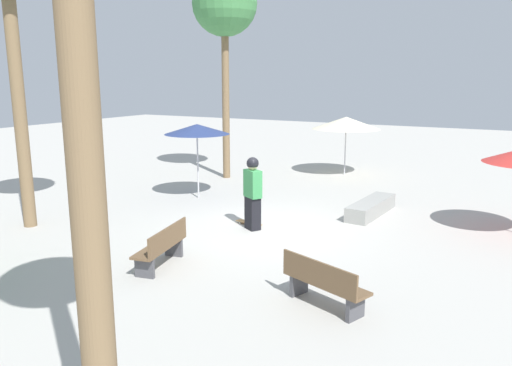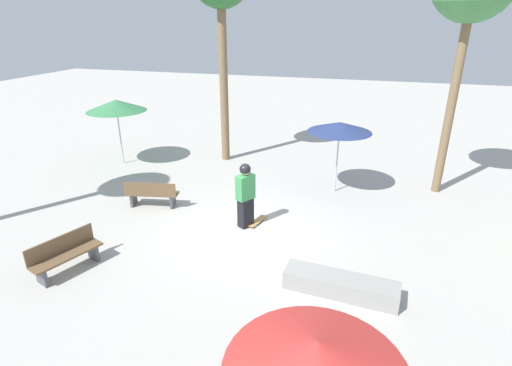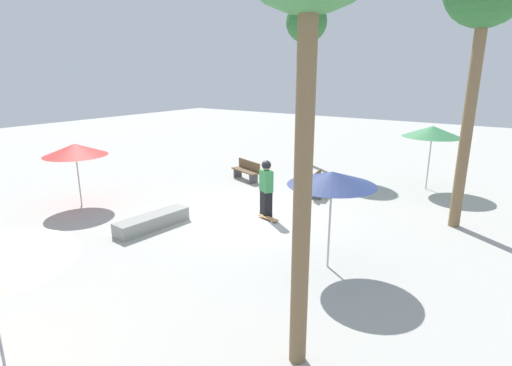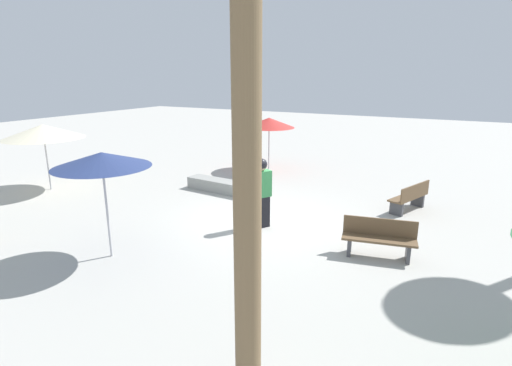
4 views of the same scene
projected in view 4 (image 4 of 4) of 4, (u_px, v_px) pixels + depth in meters
ground_plane at (262, 222)px, 11.06m from camera, size 60.00×60.00×0.00m
skater_main at (261, 191)px, 10.44m from camera, size 0.49×0.56×1.86m
skateboard at (248, 226)px, 10.59m from camera, size 0.40×0.82×0.07m
concrete_ledge at (219, 186)px, 13.86m from camera, size 2.44×0.80×0.41m
bench_near at (410, 197)px, 11.80m from camera, size 0.97×1.65×0.85m
bench_far at (379, 238)px, 8.86m from camera, size 1.66×0.75×0.85m
shade_umbrella_red at (269, 123)px, 16.59m from camera, size 2.14×2.14×2.20m
shade_umbrella_cream at (43, 131)px, 13.60m from camera, size 2.68×2.68×2.30m
shade_umbrella_navy at (102, 160)px, 8.39m from camera, size 2.05×2.05×2.37m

